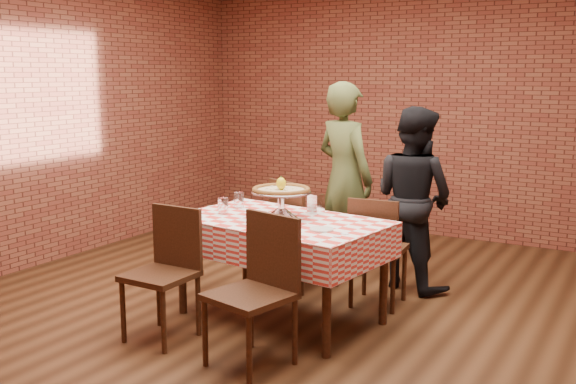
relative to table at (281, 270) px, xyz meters
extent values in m
plane|color=black|center=(0.04, 0.11, -0.38)|extent=(6.00, 6.00, 0.00)
plane|color=maroon|center=(0.04, 3.11, 1.08)|extent=(5.50, 0.00, 5.50)
cube|color=#402212|center=(0.00, 0.00, 0.00)|extent=(1.59, 1.08, 0.75)
cylinder|color=#CCB991|center=(-0.01, 0.03, 0.59)|extent=(0.57, 0.57, 0.03)
ellipsoid|color=yellow|center=(-0.01, 0.03, 0.64)|extent=(0.09, 0.09, 0.09)
cylinder|color=white|center=(-0.47, -0.06, 0.45)|extent=(0.09, 0.09, 0.12)
cylinder|color=white|center=(-0.49, 0.19, 0.45)|extent=(0.09, 0.09, 0.12)
cylinder|color=white|center=(0.42, -0.16, 0.39)|extent=(0.18, 0.18, 0.01)
cube|color=white|center=(0.59, -0.27, 0.39)|extent=(0.06, 0.05, 0.00)
cube|color=white|center=(0.60, -0.18, 0.39)|extent=(0.06, 0.05, 0.00)
cube|color=silver|center=(0.13, 0.31, 0.46)|extent=(0.13, 0.11, 0.15)
imported|color=#454E27|center=(-0.11, 1.33, 0.49)|extent=(0.74, 0.62, 1.74)
imported|color=black|center=(0.58, 1.21, 0.39)|extent=(0.90, 0.80, 1.54)
camera|label=1|loc=(2.40, -4.06, 1.42)|focal=41.39mm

